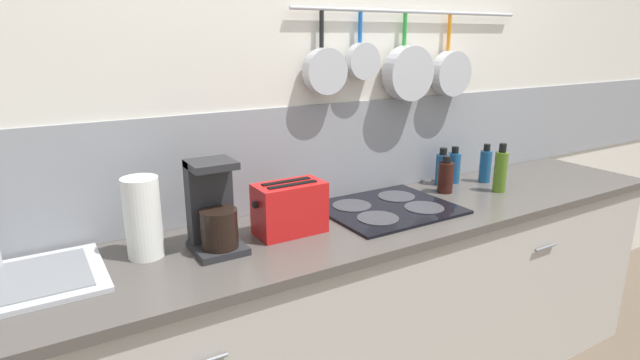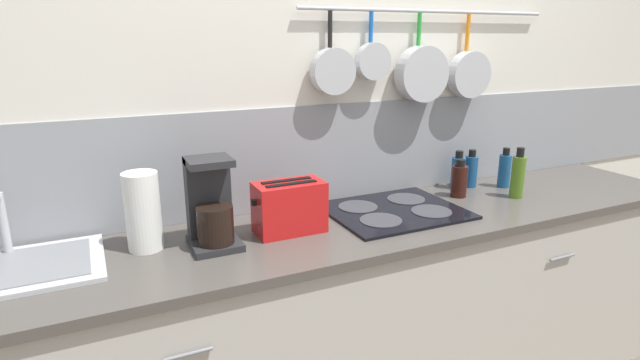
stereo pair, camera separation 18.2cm
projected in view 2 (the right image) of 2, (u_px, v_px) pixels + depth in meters
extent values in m
cube|color=silver|center=(332.00, 108.00, 2.14)|extent=(7.20, 0.06, 2.60)
cube|color=gray|center=(333.00, 152.00, 2.19)|extent=(7.20, 0.07, 0.43)
cylinder|color=#B7BABF|center=(432.00, 11.00, 2.17)|extent=(1.28, 0.02, 0.02)
cylinder|color=black|center=(330.00, 29.00, 1.98)|extent=(0.02, 0.02, 0.14)
cylinder|color=#B7BABF|center=(333.00, 71.00, 2.01)|extent=(0.19, 0.05, 0.19)
cylinder|color=#1959B2|center=(371.00, 27.00, 2.06)|extent=(0.02, 0.02, 0.12)
cylinder|color=#B7BABF|center=(373.00, 62.00, 2.08)|extent=(0.15, 0.05, 0.15)
cylinder|color=green|center=(419.00, 29.00, 2.16)|extent=(0.02, 0.02, 0.14)
cylinder|color=#B7BABF|center=(422.00, 74.00, 2.18)|extent=(0.24, 0.07, 0.24)
cylinder|color=orange|center=(468.00, 33.00, 2.28)|extent=(0.02, 0.02, 0.16)
cylinder|color=#B7BABF|center=(469.00, 75.00, 2.30)|extent=(0.21, 0.06, 0.21)
cube|color=#B7B2A8|center=(367.00, 325.00, 2.09)|extent=(3.10, 0.54, 0.86)
cylinder|color=slate|center=(189.00, 354.00, 1.45)|extent=(0.14, 0.01, 0.01)
cylinder|color=slate|center=(562.00, 257.00, 2.09)|extent=(0.14, 0.01, 0.01)
cube|color=#4C4742|center=(369.00, 225.00, 1.97)|extent=(3.14, 0.58, 0.03)
cube|color=#B7BABF|center=(4.00, 272.00, 1.52)|extent=(0.57, 0.37, 0.01)
cube|color=slate|center=(4.00, 269.00, 1.52)|extent=(0.48, 0.30, 0.00)
cylinder|color=#B7BABF|center=(4.00, 225.00, 1.61)|extent=(0.03, 0.03, 0.22)
cylinder|color=white|center=(143.00, 211.00, 1.67)|extent=(0.12, 0.12, 0.27)
cube|color=#262628|center=(215.00, 243.00, 1.72)|extent=(0.17, 0.18, 0.02)
cube|color=#262628|center=(208.00, 199.00, 1.73)|extent=(0.15, 0.06, 0.31)
cylinder|color=black|center=(215.00, 225.00, 1.68)|extent=(0.12, 0.12, 0.13)
cube|color=#262628|center=(209.00, 162.00, 1.66)|extent=(0.15, 0.14, 0.02)
cube|color=red|center=(289.00, 207.00, 1.83)|extent=(0.26, 0.14, 0.19)
cube|color=black|center=(291.00, 184.00, 1.79)|extent=(0.19, 0.02, 0.00)
cube|color=black|center=(286.00, 180.00, 1.83)|extent=(0.19, 0.02, 0.00)
cube|color=black|center=(254.00, 203.00, 1.77)|extent=(0.02, 0.02, 0.02)
cube|color=black|center=(394.00, 210.00, 2.07)|extent=(0.54, 0.45, 0.01)
cylinder|color=#38383D|center=(381.00, 220.00, 1.94)|extent=(0.16, 0.16, 0.00)
cylinder|color=#38383D|center=(431.00, 211.00, 2.04)|extent=(0.16, 0.16, 0.00)
cylinder|color=#38383D|center=(358.00, 206.00, 2.09)|extent=(0.16, 0.16, 0.00)
cylinder|color=#38383D|center=(406.00, 199.00, 2.19)|extent=(0.16, 0.16, 0.00)
cylinder|color=#33140F|center=(459.00, 181.00, 2.25)|extent=(0.07, 0.07, 0.14)
cylinder|color=black|center=(461.00, 163.00, 2.23)|extent=(0.04, 0.04, 0.03)
cylinder|color=navy|center=(458.00, 173.00, 2.37)|extent=(0.06, 0.06, 0.15)
cylinder|color=black|center=(459.00, 154.00, 2.35)|extent=(0.04, 0.04, 0.03)
cylinder|color=navy|center=(471.00, 172.00, 2.40)|extent=(0.06, 0.06, 0.15)
cylinder|color=black|center=(472.00, 153.00, 2.37)|extent=(0.03, 0.03, 0.03)
cylinder|color=#4C721E|center=(518.00, 177.00, 2.23)|extent=(0.06, 0.06, 0.19)
cylinder|color=black|center=(520.00, 152.00, 2.20)|extent=(0.03, 0.03, 0.04)
cylinder|color=navy|center=(504.00, 171.00, 2.39)|extent=(0.06, 0.06, 0.16)
cylinder|color=black|center=(506.00, 152.00, 2.37)|extent=(0.03, 0.03, 0.03)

